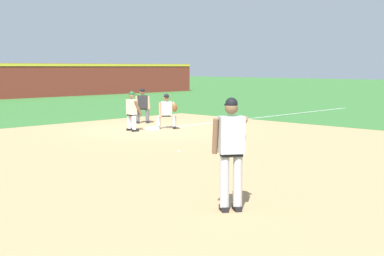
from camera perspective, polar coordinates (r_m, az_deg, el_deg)
The scene contains 9 objects.
ground_plane at distance 20.06m, azimuth -4.23°, elevation -0.17°, with size 160.00×160.00×0.00m, color #336B2D.
infield_dirt_patch at distance 14.38m, azimuth -1.69°, elevation -2.82°, with size 18.00×18.00×0.01m, color tan.
foul_line_stripe at distance 25.46m, azimuth 8.20°, elevation 1.23°, with size 14.60×0.10×0.00m, color white.
first_base_bag at distance 20.06m, azimuth -4.23°, elevation -0.05°, with size 0.38×0.38×0.09m, color white.
baseball at distance 14.60m, azimuth -1.45°, elevation -2.54°, with size 0.07×0.07×0.07m, color white.
pitcher at distance 8.66m, azimuth 4.26°, elevation -2.03°, with size 0.84×0.56×1.86m.
first_baseman at distance 20.13m, azimuth -2.68°, elevation 1.95°, with size 0.72×1.09×1.34m.
baserunner at distance 19.58m, azimuth -6.43°, elevation 1.97°, with size 0.52×0.64×1.46m.
umpire at distance 22.29m, azimuth -5.30°, elevation 2.53°, with size 0.68×0.64×1.46m.
Camera 1 is at (-13.16, -14.96, 2.35)m, focal length 50.00 mm.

